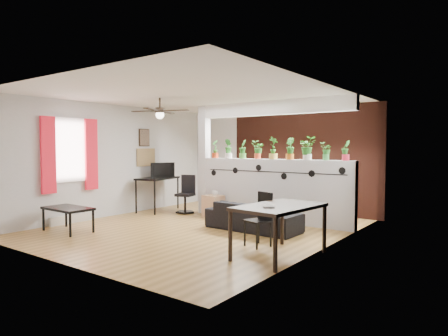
# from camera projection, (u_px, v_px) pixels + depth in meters

# --- Properties ---
(room_shell) EXTENTS (6.30, 7.10, 2.90)m
(room_shell) POSITION_uv_depth(u_px,v_px,m) (200.00, 163.00, 7.85)
(room_shell) COLOR olive
(room_shell) RESTS_ON ground
(partition_wall) EXTENTS (3.60, 0.18, 1.35)m
(partition_wall) POSITION_uv_depth(u_px,v_px,m) (273.00, 190.00, 8.62)
(partition_wall) COLOR #BCBCC1
(partition_wall) RESTS_ON ground
(ceiling_header) EXTENTS (3.60, 0.18, 0.30)m
(ceiling_header) POSITION_uv_depth(u_px,v_px,m) (274.00, 108.00, 8.53)
(ceiling_header) COLOR white
(ceiling_header) RESTS_ON room_shell
(pier_column) EXTENTS (0.22, 0.20, 2.60)m
(pier_column) POSITION_uv_depth(u_px,v_px,m) (204.00, 160.00, 9.71)
(pier_column) COLOR #BCBCC1
(pier_column) RESTS_ON ground
(brick_panel) EXTENTS (3.90, 0.05, 2.60)m
(brick_panel) POSITION_uv_depth(u_px,v_px,m) (303.00, 160.00, 9.77)
(brick_panel) COLOR brown
(brick_panel) RESTS_ON ground
(vine_decal) EXTENTS (3.31, 0.01, 0.30)m
(vine_decal) POSITION_uv_depth(u_px,v_px,m) (271.00, 172.00, 8.52)
(vine_decal) COLOR black
(vine_decal) RESTS_ON partition_wall
(window_assembly) EXTENTS (0.09, 1.30, 1.55)m
(window_assembly) POSITION_uv_depth(u_px,v_px,m) (70.00, 152.00, 8.38)
(window_assembly) COLOR white
(window_assembly) RESTS_ON room_shell
(baseboard_heater) EXTENTS (0.08, 1.00, 0.18)m
(baseboard_heater) POSITION_uv_depth(u_px,v_px,m) (72.00, 219.00, 8.45)
(baseboard_heater) COLOR silver
(baseboard_heater) RESTS_ON ground
(corkboard) EXTENTS (0.03, 0.60, 0.45)m
(corkboard) POSITION_uv_depth(u_px,v_px,m) (146.00, 157.00, 10.13)
(corkboard) COLOR olive
(corkboard) RESTS_ON room_shell
(framed_art) EXTENTS (0.03, 0.34, 0.44)m
(framed_art) POSITION_uv_depth(u_px,v_px,m) (144.00, 138.00, 10.07)
(framed_art) COLOR #8C7259
(framed_art) RESTS_ON room_shell
(ceiling_fan) EXTENTS (1.19, 1.19, 0.43)m
(ceiling_fan) POSITION_uv_depth(u_px,v_px,m) (160.00, 112.00, 8.03)
(ceiling_fan) COLOR black
(ceiling_fan) RESTS_ON room_shell
(potted_plant_0) EXTENTS (0.28, 0.26, 0.43)m
(potted_plant_0) POSITION_uv_depth(u_px,v_px,m) (215.00, 148.00, 9.51)
(potted_plant_0) COLOR red
(potted_plant_0) RESTS_ON partition_wall
(potted_plant_1) EXTENTS (0.30, 0.29, 0.45)m
(potted_plant_1) POSITION_uv_depth(u_px,v_px,m) (229.00, 148.00, 9.27)
(potted_plant_1) COLOR white
(potted_plant_1) RESTS_ON partition_wall
(potted_plant_2) EXTENTS (0.23, 0.26, 0.43)m
(potted_plant_2) POSITION_uv_depth(u_px,v_px,m) (243.00, 149.00, 9.04)
(potted_plant_2) COLOR #479235
(potted_plant_2) RESTS_ON partition_wall
(potted_plant_3) EXTENTS (0.26, 0.25, 0.41)m
(potted_plant_3) POSITION_uv_depth(u_px,v_px,m) (258.00, 149.00, 8.81)
(potted_plant_3) COLOR #C7401F
(potted_plant_3) RESTS_ON partition_wall
(potted_plant_4) EXTENTS (0.30, 0.27, 0.49)m
(potted_plant_4) POSITION_uv_depth(u_px,v_px,m) (273.00, 147.00, 8.57)
(potted_plant_4) COLOR gold
(potted_plant_4) RESTS_ON partition_wall
(potted_plant_5) EXTENTS (0.31, 0.30, 0.46)m
(potted_plant_5) POSITION_uv_depth(u_px,v_px,m) (290.00, 148.00, 8.34)
(potted_plant_5) COLOR #C76417
(potted_plant_5) RESTS_ON partition_wall
(potted_plant_6) EXTENTS (0.32, 0.30, 0.47)m
(potted_plant_6) POSITION_uv_depth(u_px,v_px,m) (307.00, 148.00, 8.10)
(potted_plant_6) COLOR silver
(potted_plant_6) RESTS_ON partition_wall
(potted_plant_7) EXTENTS (0.22, 0.22, 0.36)m
(potted_plant_7) POSITION_uv_depth(u_px,v_px,m) (326.00, 151.00, 7.87)
(potted_plant_7) COLOR green
(potted_plant_7) RESTS_ON partition_wall
(potted_plant_8) EXTENTS (0.24, 0.25, 0.39)m
(potted_plant_8) POSITION_uv_depth(u_px,v_px,m) (346.00, 150.00, 7.64)
(potted_plant_8) COLOR red
(potted_plant_8) RESTS_ON partition_wall
(sofa) EXTENTS (1.79, 0.76, 0.52)m
(sofa) POSITION_uv_depth(u_px,v_px,m) (253.00, 217.00, 7.72)
(sofa) COLOR black
(sofa) RESTS_ON ground
(cube_shelf) EXTENTS (0.44, 0.40, 0.50)m
(cube_shelf) POSITION_uv_depth(u_px,v_px,m) (213.00, 206.00, 9.18)
(cube_shelf) COLOR tan
(cube_shelf) RESTS_ON ground
(cup) EXTENTS (0.18, 0.18, 0.11)m
(cup) POSITION_uv_depth(u_px,v_px,m) (215.00, 193.00, 9.13)
(cup) COLOR gray
(cup) RESTS_ON cube_shelf
(computer_desk) EXTENTS (0.86, 1.28, 0.85)m
(computer_desk) POSITION_uv_depth(u_px,v_px,m) (158.00, 181.00, 10.04)
(computer_desk) COLOR black
(computer_desk) RESTS_ON ground
(monitor) EXTENTS (0.36, 0.19, 0.20)m
(monitor) POSITION_uv_depth(u_px,v_px,m) (162.00, 173.00, 10.15)
(monitor) COLOR black
(monitor) RESTS_ON computer_desk
(office_chair) EXTENTS (0.47, 0.48, 0.91)m
(office_chair) POSITION_uv_depth(u_px,v_px,m) (186.00, 197.00, 9.72)
(office_chair) COLOR black
(office_chair) RESTS_ON ground
(dining_table) EXTENTS (0.98, 1.47, 0.76)m
(dining_table) POSITION_uv_depth(u_px,v_px,m) (279.00, 211.00, 5.83)
(dining_table) COLOR black
(dining_table) RESTS_ON ground
(book) EXTENTS (0.25, 0.27, 0.02)m
(book) POSITION_uv_depth(u_px,v_px,m) (263.00, 206.00, 5.65)
(book) COLOR gray
(book) RESTS_ON dining_table
(folding_chair) EXTENTS (0.44, 0.44, 0.88)m
(folding_chair) POSITION_uv_depth(u_px,v_px,m) (262.00, 214.00, 6.49)
(folding_chair) COLOR black
(folding_chair) RESTS_ON ground
(coffee_table) EXTENTS (1.01, 0.57, 0.47)m
(coffee_table) POSITION_uv_depth(u_px,v_px,m) (68.00, 210.00, 7.58)
(coffee_table) COLOR black
(coffee_table) RESTS_ON ground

